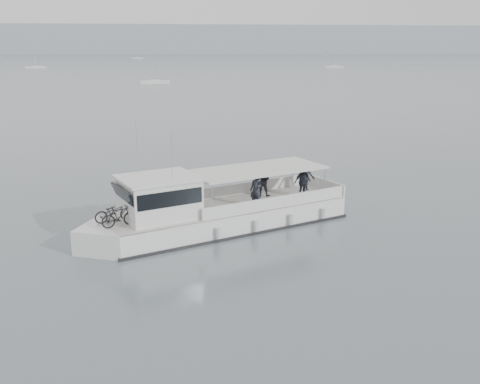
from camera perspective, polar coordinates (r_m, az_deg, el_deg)
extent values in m
plane|color=#505A5F|center=(22.43, 11.21, -5.27)|extent=(1400.00, 1400.00, 0.00)
cube|color=#939EA8|center=(579.99, -6.47, 15.83)|extent=(1400.00, 90.00, 28.00)
cube|color=white|center=(23.66, -1.20, -2.83)|extent=(11.04, 6.86, 1.17)
cube|color=white|center=(21.75, -13.80, -4.96)|extent=(2.69, 2.69, 1.17)
cube|color=beige|center=(23.49, -1.21, -1.48)|extent=(11.04, 6.86, 0.05)
cube|color=black|center=(23.78, -1.20, -3.65)|extent=(11.25, 7.03, 0.16)
cube|color=white|center=(25.34, 0.49, 0.41)|extent=(6.65, 2.89, 0.54)
cube|color=white|center=(23.09, 3.96, -1.12)|extent=(6.65, 2.89, 0.54)
cube|color=white|center=(26.30, 9.04, 0.78)|extent=(1.21, 2.68, 0.54)
cube|color=white|center=(21.96, -8.64, -0.66)|extent=(3.59, 3.35, 1.62)
cube|color=black|center=(21.48, -12.11, -0.82)|extent=(1.34, 2.26, 1.04)
cube|color=black|center=(21.89, -8.67, 0.02)|extent=(3.44, 3.32, 0.63)
cube|color=white|center=(21.74, -8.73, 1.50)|extent=(3.83, 3.59, 0.09)
cube|color=silver|center=(23.81, 1.80, 2.44)|extent=(6.67, 4.87, 0.07)
cylinder|color=silver|center=(21.57, -2.96, -0.98)|extent=(0.07, 0.07, 1.48)
cylinder|color=silver|center=(23.76, -5.72, 0.50)|extent=(0.07, 0.07, 1.48)
cylinder|color=silver|center=(24.61, 9.04, 0.90)|extent=(0.07, 0.07, 1.48)
cylinder|color=silver|center=(26.55, 5.65, 2.08)|extent=(0.07, 0.07, 1.48)
cylinder|color=silver|center=(22.06, -10.93, 4.71)|extent=(0.04, 0.04, 2.33)
cylinder|color=silver|center=(21.09, -7.30, 3.88)|extent=(0.04, 0.04, 1.98)
cylinder|color=silver|center=(21.73, -2.32, -4.39)|extent=(0.28, 0.28, 0.45)
cylinder|color=silver|center=(22.57, 1.73, -3.63)|extent=(0.28, 0.28, 0.45)
cylinder|color=silver|center=(23.51, 5.47, -2.91)|extent=(0.28, 0.28, 0.45)
cylinder|color=silver|center=(24.55, 8.90, -2.23)|extent=(0.28, 0.28, 0.45)
imported|color=black|center=(21.85, -13.33, -2.09)|extent=(1.63, 1.10, 0.81)
imported|color=black|center=(21.19, -12.76, -2.54)|extent=(1.46, 0.92, 0.85)
imported|color=#22252E|center=(23.04, 1.70, 0.13)|extent=(0.65, 0.63, 1.51)
imported|color=#22252E|center=(24.87, 2.44, 1.26)|extent=(0.89, 0.80, 1.51)
imported|color=#22252E|center=(24.73, 6.70, 1.09)|extent=(0.96, 0.70, 1.51)
imported|color=#22252E|center=(25.95, 7.12, 1.75)|extent=(1.12, 0.95, 1.51)
cube|color=white|center=(204.59, 10.04, 12.99)|extent=(6.88, 2.99, 0.75)
cube|color=white|center=(204.58, 10.05, 13.08)|extent=(2.56, 2.16, 0.45)
cylinder|color=silver|center=(204.48, 10.10, 14.09)|extent=(0.08, 0.08, 7.32)
cube|color=white|center=(212.44, -20.93, 12.31)|extent=(7.17, 2.68, 0.75)
cube|color=white|center=(212.43, -20.94, 12.40)|extent=(2.58, 2.12, 0.45)
cylinder|color=silver|center=(212.33, -21.04, 13.43)|extent=(0.08, 0.08, 7.75)
cube|color=white|center=(434.57, 9.08, 14.14)|extent=(4.78, 4.51, 0.75)
cube|color=white|center=(434.56, 9.08, 14.18)|extent=(2.23, 2.20, 0.45)
cube|color=white|center=(358.37, -10.90, 13.84)|extent=(6.72, 2.77, 0.75)
cube|color=white|center=(358.36, -10.90, 13.90)|extent=(2.47, 2.06, 0.45)
cylinder|color=silver|center=(358.31, -10.93, 14.47)|extent=(0.08, 0.08, 7.19)
cube|color=white|center=(117.07, -9.02, 11.46)|extent=(6.11, 2.05, 0.75)
cube|color=white|center=(117.05, -9.03, 11.62)|extent=(2.16, 1.74, 0.45)
cylinder|color=silver|center=(116.90, -9.10, 13.24)|extent=(0.08, 0.08, 6.69)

